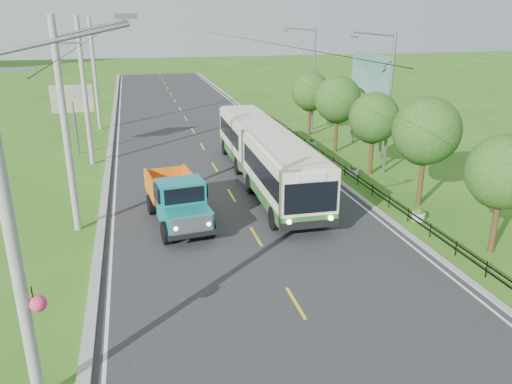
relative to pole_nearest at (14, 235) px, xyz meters
name	(u,v)px	position (x,y,z in m)	size (l,w,h in m)	color
ground	(296,303)	(8.24, 3.00, -4.94)	(240.00, 240.00, 0.00)	#316718
road	(210,160)	(8.24, 23.00, -4.93)	(14.00, 120.00, 0.02)	#28282B
curb_left	(108,165)	(1.04, 23.00, -4.86)	(0.40, 120.00, 0.15)	#9E9E99
curb_right	(303,153)	(15.39, 23.00, -4.89)	(0.30, 120.00, 0.10)	#9E9E99
edge_line_left	(116,166)	(1.59, 23.00, -4.91)	(0.12, 120.00, 0.00)	silver
edge_line_right	(296,154)	(14.89, 23.00, -4.91)	(0.12, 120.00, 0.00)	silver
centre_dash	(296,303)	(8.24, 3.00, -4.91)	(0.12, 2.20, 0.00)	yellow
railing_right	(345,171)	(16.24, 17.00, -4.64)	(0.04, 40.00, 0.60)	black
pole_nearest	(14,235)	(0.00, 0.00, 0.00)	(3.51, 0.44, 10.00)	gray
pole_near	(66,127)	(-0.02, 12.00, 0.16)	(3.51, 0.32, 10.00)	gray
pole_mid	(85,92)	(-0.02, 24.00, 0.16)	(3.51, 0.32, 10.00)	gray
pole_far	(95,73)	(-0.02, 36.00, 0.16)	(3.51, 0.32, 10.00)	gray
tree_second	(502,175)	(18.10, 5.14, -1.42)	(3.18, 3.26, 5.30)	#382314
tree_third	(426,134)	(18.10, 11.14, -0.95)	(3.60, 3.62, 6.00)	#382314
tree_fourth	(374,120)	(18.10, 17.14, -1.35)	(3.24, 3.31, 5.40)	#382314
tree_fifth	(338,102)	(18.10, 23.14, -1.08)	(3.48, 3.52, 5.80)	#382314
tree_back	(310,93)	(18.10, 29.14, -1.28)	(3.30, 3.36, 5.50)	#382314
streetlight_mid	(388,100)	(18.88, 17.00, -0.03)	(3.02, 0.20, 9.07)	slate
streetlight_far	(312,76)	(18.88, 31.00, -0.03)	(3.02, 0.20, 9.07)	slate
planter_near	(419,215)	(16.84, 9.00, -4.65)	(0.64, 0.64, 0.67)	silver
planter_mid	(353,171)	(16.84, 17.00, -4.65)	(0.64, 0.64, 0.67)	silver
planter_far	(312,143)	(16.84, 25.00, -4.65)	(0.64, 0.64, 0.67)	silver
billboard_left	(72,103)	(-1.26, 27.00, -1.07)	(3.00, 0.20, 5.20)	slate
billboard_right	(370,81)	(20.54, 23.00, 0.41)	(0.24, 6.00, 7.30)	slate
bus	(265,152)	(10.73, 16.78, -2.90)	(3.19, 17.56, 3.38)	#2B6227
dump_truck	(177,197)	(4.82, 11.50, -3.49)	(3.00, 6.30, 2.55)	#158081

